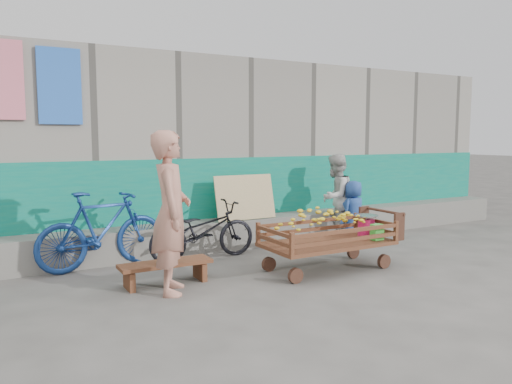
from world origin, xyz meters
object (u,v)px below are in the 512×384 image
vendor_man (171,212)px  child (354,212)px  woman (335,197)px  bicycle_blue (102,230)px  bench (166,268)px  bicycle_dark (203,231)px  banana_cart (326,230)px

vendor_man → child: size_ratio=1.76×
woman → bicycle_blue: bearing=-26.7°
bench → bicycle_dark: bicycle_dark is taller
banana_cart → child: bearing=38.5°
bench → bicycle_dark: 1.26m
bicycle_dark → child: bearing=-93.9°
banana_cart → bicycle_dark: bearing=131.6°
banana_cart → bench: bearing=168.4°
banana_cart → bench: size_ratio=1.70×
bicycle_dark → bench: bearing=136.0°
vendor_man → bicycle_blue: size_ratio=1.05×
bench → child: size_ratio=1.06×
bicycle_blue → banana_cart: bearing=-128.5°
vendor_man → bicycle_blue: 1.53m
woman → child: bearing=83.4°
bench → child: bearing=11.8°
child → bicycle_dark: (-2.60, 0.17, -0.10)m
child → bench: bearing=-2.1°
child → bicycle_blue: bicycle_blue is taller
banana_cart → vendor_man: bearing=177.3°
child → woman: bearing=-84.4°
woman → bicycle_blue: 3.83m
bicycle_dark → bicycle_blue: size_ratio=0.91×
woman → bicycle_blue: size_ratio=0.84×
bench → bicycle_dark: bearing=46.1°
vendor_man → child: (3.49, 1.04, -0.39)m
bench → bicycle_blue: size_ratio=0.63×
bench → vendor_man: 0.77m
banana_cart → woman: bearing=48.1°
vendor_man → bicycle_dark: 1.59m
banana_cart → bicycle_blue: 2.93m
banana_cart → vendor_man: size_ratio=1.02×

